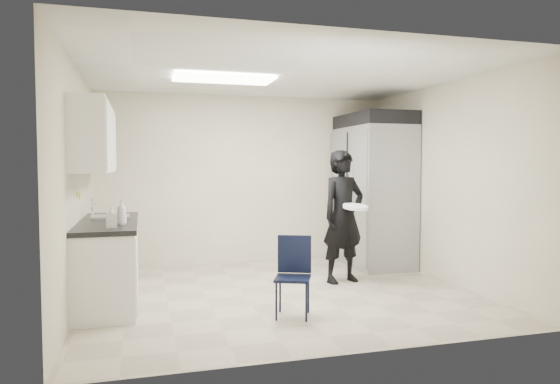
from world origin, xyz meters
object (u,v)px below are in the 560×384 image
object	(u,v)px
lower_counter	(109,263)
folding_chair	(293,278)
commercial_fridge	(373,196)
man_tuxedo	(343,216)

from	to	relation	value
lower_counter	folding_chair	world-z (taller)	lower_counter
lower_counter	commercial_fridge	world-z (taller)	commercial_fridge
lower_counter	man_tuxedo	distance (m)	2.93
lower_counter	man_tuxedo	xyz separation A→B (m)	(2.90, 0.14, 0.43)
commercial_fridge	man_tuxedo	size ratio (longest dim) A/B	1.22
folding_chair	commercial_fridge	bearing A→B (deg)	71.07
commercial_fridge	folding_chair	bearing A→B (deg)	-131.78
lower_counter	folding_chair	bearing A→B (deg)	-31.44
lower_counter	folding_chair	size ratio (longest dim) A/B	2.43
folding_chair	man_tuxedo	xyz separation A→B (m)	(1.07, 1.25, 0.47)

